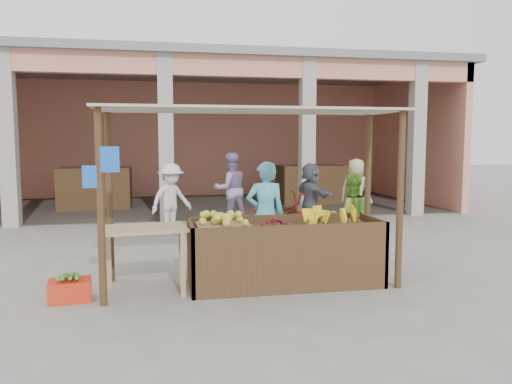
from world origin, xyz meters
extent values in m
plane|color=slate|center=(0.00, 0.00, 0.00)|extent=(60.00, 60.00, 0.00)
cube|color=tan|center=(0.00, 11.40, 2.00)|extent=(14.00, 0.20, 4.00)
cube|color=tan|center=(6.90, 8.50, 2.00)|extent=(0.20, 6.00, 4.00)
cube|color=tan|center=(0.00, 5.65, 3.75)|extent=(14.00, 0.30, 0.50)
cube|color=slate|center=(0.00, 8.50, 4.10)|extent=(14.40, 6.40, 0.20)
cube|color=#A6A298|center=(-4.50, 5.65, 2.00)|extent=(0.35, 0.35, 4.00)
cube|color=#A6A298|center=(-1.00, 5.65, 2.00)|extent=(0.35, 0.35, 4.00)
cube|color=#A6A298|center=(2.50, 5.65, 2.00)|extent=(0.35, 0.35, 4.00)
cube|color=#A6A298|center=(5.50, 5.65, 2.00)|extent=(0.35, 0.35, 4.00)
cube|color=#4F371F|center=(-3.00, 8.50, 0.60)|extent=(2.00, 1.20, 1.20)
cube|color=#4F371F|center=(3.50, 8.50, 0.60)|extent=(2.00, 1.20, 1.20)
cube|color=#4F371F|center=(0.50, 0.00, 0.40)|extent=(2.60, 0.95, 0.80)
cylinder|color=#4F371F|center=(-1.85, -0.45, 1.18)|extent=(0.09, 0.09, 2.35)
cylinder|color=#4F371F|center=(1.95, -0.45, 1.18)|extent=(0.09, 0.09, 2.35)
cylinder|color=#4F371F|center=(-1.85, 0.60, 1.18)|extent=(0.09, 0.09, 2.35)
cylinder|color=#4F371F|center=(1.95, 0.60, 1.18)|extent=(0.09, 0.09, 2.35)
cube|color=#BFB99E|center=(0.05, 0.08, 2.37)|extent=(4.00, 1.35, 0.03)
cube|color=blue|center=(-1.73, -0.45, 1.75)|extent=(0.22, 0.08, 0.30)
cube|color=blue|center=(-1.95, -0.45, 1.55)|extent=(0.18, 0.07, 0.26)
cube|color=#92754B|center=(-0.34, 0.00, 0.83)|extent=(0.71, 0.61, 0.06)
ellipsoid|color=gold|center=(-0.34, 0.00, 0.93)|extent=(0.60, 0.53, 0.13)
ellipsoid|color=maroon|center=(0.35, -0.01, 0.87)|extent=(0.41, 0.34, 0.13)
cube|color=tan|center=(-1.37, 0.01, 0.84)|extent=(1.14, 0.83, 0.04)
cube|color=tan|center=(-1.85, -0.29, 0.41)|extent=(0.06, 0.06, 0.82)
cube|color=tan|center=(-0.89, -0.29, 0.41)|extent=(0.06, 0.06, 0.82)
cube|color=tan|center=(-1.85, 0.31, 0.41)|extent=(0.06, 0.06, 0.82)
cube|color=tan|center=(-0.89, 0.31, 0.41)|extent=(0.06, 0.06, 0.82)
cube|color=red|center=(-2.27, -0.19, 0.13)|extent=(0.54, 0.42, 0.26)
ellipsoid|color=maroon|center=(2.36, 5.16, 0.31)|extent=(0.45, 0.45, 0.61)
ellipsoid|color=maroon|center=(2.72, 5.22, 0.31)|extent=(0.45, 0.45, 0.61)
ellipsoid|color=maroon|center=(2.55, 5.47, 0.31)|extent=(0.45, 0.45, 0.61)
ellipsoid|color=maroon|center=(2.16, 5.32, 0.31)|extent=(0.45, 0.45, 0.61)
imported|color=#54BEDC|center=(0.44, 1.01, 0.88)|extent=(0.67, 0.51, 1.76)
imported|color=#75BF38|center=(1.86, 1.04, 0.76)|extent=(0.76, 0.48, 1.53)
imported|color=maroon|center=(0.87, 2.49, 0.52)|extent=(0.89, 2.07, 1.05)
imported|color=silver|center=(-0.93, 4.09, 0.81)|extent=(1.15, 0.99, 1.61)
imported|color=tan|center=(3.40, 4.59, 0.86)|extent=(0.98, 0.94, 1.71)
imported|color=#4C4D59|center=(2.16, 4.18, 0.78)|extent=(0.91, 1.54, 1.56)
imported|color=gray|center=(0.45, 4.98, 0.92)|extent=(0.99, 0.70, 1.85)
camera|label=1|loc=(-1.16, -6.50, 1.97)|focal=35.00mm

